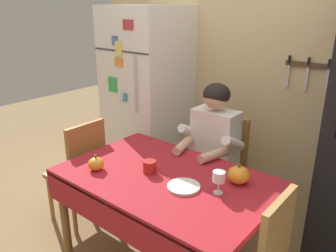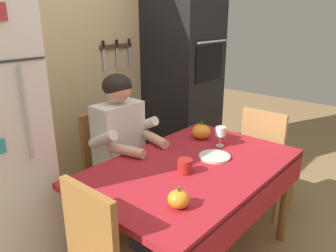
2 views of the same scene
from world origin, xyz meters
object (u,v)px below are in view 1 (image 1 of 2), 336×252
(refrigerator, at_px, (148,101))
(seated_person, at_px, (210,148))
(dining_table, at_px, (164,188))
(serving_tray, at_px, (184,187))
(coffee_mug, at_px, (150,167))
(wine_glass, at_px, (219,177))
(chair_left_side, at_px, (81,169))
(pumpkin_large, at_px, (96,164))
(chair_behind_person, at_px, (221,165))
(pumpkin_medium, at_px, (239,175))

(refrigerator, distance_m, seated_person, 0.97)
(dining_table, relative_size, serving_tray, 6.80)
(refrigerator, relative_size, dining_table, 1.29)
(seated_person, bearing_deg, refrigerator, 163.09)
(coffee_mug, bearing_deg, wine_glass, 7.67)
(refrigerator, height_order, chair_left_side, refrigerator)
(wine_glass, height_order, pumpkin_large, wine_glass)
(coffee_mug, xyz_separation_m, serving_tray, (0.30, -0.02, -0.03))
(coffee_mug, distance_m, pumpkin_large, 0.37)
(chair_behind_person, bearing_deg, chair_left_side, -137.40)
(pumpkin_medium, bearing_deg, seated_person, 140.65)
(pumpkin_medium, bearing_deg, coffee_mug, -154.20)
(refrigerator, relative_size, pumpkin_medium, 12.91)
(dining_table, distance_m, pumpkin_large, 0.49)
(dining_table, relative_size, seated_person, 1.12)
(refrigerator, bearing_deg, wine_glass, -31.96)
(coffee_mug, bearing_deg, pumpkin_medium, 25.80)
(refrigerator, xyz_separation_m, seated_person, (0.92, -0.28, -0.16))
(chair_left_side, height_order, serving_tray, chair_left_side)
(dining_table, bearing_deg, wine_glass, 8.11)
(coffee_mug, bearing_deg, seated_person, 82.48)
(dining_table, relative_size, coffee_mug, 11.95)
(coffee_mug, distance_m, pumpkin_medium, 0.58)
(chair_left_side, xyz_separation_m, pumpkin_large, (0.48, -0.21, 0.27))
(serving_tray, bearing_deg, chair_left_side, 178.85)
(coffee_mug, xyz_separation_m, pumpkin_large, (-0.31, -0.20, 0.00))
(pumpkin_large, distance_m, pumpkin_medium, 0.95)
(dining_table, bearing_deg, serving_tray, -8.92)
(seated_person, xyz_separation_m, pumpkin_medium, (0.44, -0.36, 0.06))
(serving_tray, bearing_deg, coffee_mug, 176.80)
(seated_person, relative_size, wine_glass, 8.68)
(refrigerator, distance_m, chair_left_side, 0.97)
(pumpkin_large, xyz_separation_m, serving_tray, (0.61, 0.18, -0.04))
(dining_table, relative_size, chair_behind_person, 1.51)
(wine_glass, distance_m, serving_tray, 0.23)
(chair_left_side, xyz_separation_m, serving_tray, (1.08, -0.02, 0.24))
(wine_glass, bearing_deg, chair_left_side, -177.27)
(chair_behind_person, xyz_separation_m, seated_person, (0.00, -0.19, 0.23))
(coffee_mug, height_order, serving_tray, coffee_mug)
(dining_table, bearing_deg, seated_person, 92.95)
(dining_table, distance_m, serving_tray, 0.21)
(pumpkin_large, bearing_deg, seated_person, 64.39)
(pumpkin_medium, bearing_deg, wine_glass, -99.80)
(pumpkin_large, bearing_deg, coffee_mug, 32.98)
(chair_left_side, xyz_separation_m, coffee_mug, (0.79, -0.01, 0.27))
(refrigerator, bearing_deg, pumpkin_medium, -25.25)
(seated_person, distance_m, serving_tray, 0.67)
(coffee_mug, bearing_deg, serving_tray, -3.20)
(pumpkin_medium, relative_size, serving_tray, 0.68)
(refrigerator, relative_size, seated_person, 1.45)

